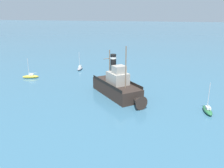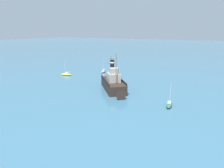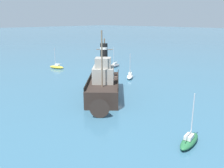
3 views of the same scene
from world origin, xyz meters
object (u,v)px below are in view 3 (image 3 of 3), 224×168
old_tugboat (103,85)px  sailboat_grey (114,65)px  sailboat_yellow (57,67)px  sailboat_green (189,140)px  sailboat_white (130,76)px

old_tugboat → sailboat_grey: size_ratio=2.66×
old_tugboat → sailboat_yellow: size_ratio=2.66×
sailboat_yellow → sailboat_green: bearing=162.9°
sailboat_white → sailboat_grey: (9.82, -6.27, 0.00)m
old_tugboat → sailboat_grey: old_tugboat is taller
old_tugboat → sailboat_grey: bearing=-51.8°
sailboat_white → sailboat_yellow: size_ratio=1.00×
old_tugboat → sailboat_yellow: (23.03, -7.50, -1.40)m
sailboat_yellow → sailboat_white: bearing=-166.7°
sailboat_grey → sailboat_green: same height
old_tugboat → sailboat_green: size_ratio=2.66×
old_tugboat → sailboat_yellow: 24.26m
old_tugboat → sailboat_white: 12.78m
old_tugboat → sailboat_white: old_tugboat is taller
old_tugboat → sailboat_grey: (14.29, -18.15, -1.40)m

